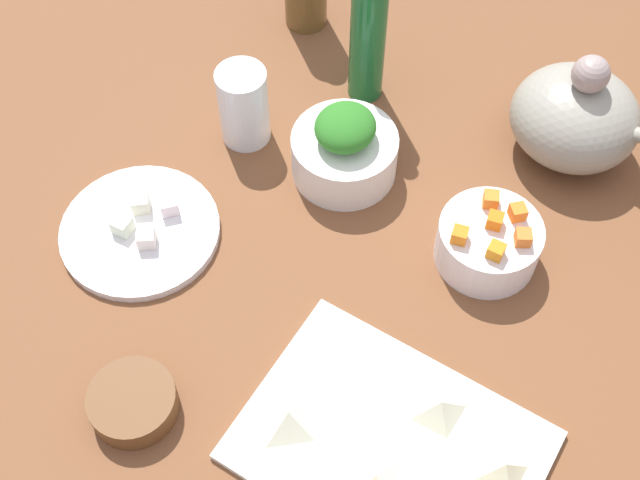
{
  "coord_description": "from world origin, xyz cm",
  "views": [
    {
      "loc": [
        31.85,
        -46.3,
        91.85
      ],
      "look_at": [
        0.0,
        0.0,
        8.0
      ],
      "focal_mm": 47.72,
      "sensor_mm": 36.0,
      "label": 1
    }
  ],
  "objects_px": {
    "plate_tofu": "(140,231)",
    "teapot": "(575,117)",
    "drinking_glass_0": "(244,106)",
    "bowl_greens": "(344,155)",
    "bowl_small_side": "(133,403)",
    "cutting_board": "(390,445)",
    "bottle_1": "(368,29)",
    "bowl_carrots": "(488,243)"
  },
  "relations": [
    {
      "from": "cutting_board",
      "to": "teapot",
      "type": "relative_size",
      "value": 1.71
    },
    {
      "from": "teapot",
      "to": "drinking_glass_0",
      "type": "distance_m",
      "value": 0.43
    },
    {
      "from": "cutting_board",
      "to": "plate_tofu",
      "type": "height_order",
      "value": "plate_tofu"
    },
    {
      "from": "plate_tofu",
      "to": "teapot",
      "type": "height_order",
      "value": "teapot"
    },
    {
      "from": "drinking_glass_0",
      "to": "cutting_board",
      "type": "bearing_deg",
      "value": -33.88
    },
    {
      "from": "plate_tofu",
      "to": "drinking_glass_0",
      "type": "distance_m",
      "value": 0.21
    },
    {
      "from": "bowl_small_side",
      "to": "bowl_carrots",
      "type": "bearing_deg",
      "value": 60.75
    },
    {
      "from": "bowl_greens",
      "to": "bowl_small_side",
      "type": "distance_m",
      "value": 0.41
    },
    {
      "from": "bowl_carrots",
      "to": "bowl_small_side",
      "type": "bearing_deg",
      "value": -119.25
    },
    {
      "from": "bottle_1",
      "to": "plate_tofu",
      "type": "bearing_deg",
      "value": -105.16
    },
    {
      "from": "plate_tofu",
      "to": "bowl_carrots",
      "type": "height_order",
      "value": "bowl_carrots"
    },
    {
      "from": "bowl_greens",
      "to": "drinking_glass_0",
      "type": "relative_size",
      "value": 1.21
    },
    {
      "from": "drinking_glass_0",
      "to": "bowl_small_side",
      "type": "bearing_deg",
      "value": -70.01
    },
    {
      "from": "bottle_1",
      "to": "bowl_small_side",
      "type": "bearing_deg",
      "value": -84.6
    },
    {
      "from": "plate_tofu",
      "to": "bowl_greens",
      "type": "relative_size",
      "value": 1.45
    },
    {
      "from": "cutting_board",
      "to": "bottle_1",
      "type": "height_order",
      "value": "bottle_1"
    },
    {
      "from": "plate_tofu",
      "to": "bowl_small_side",
      "type": "relative_size",
      "value": 2.06
    },
    {
      "from": "cutting_board",
      "to": "teapot",
      "type": "xyz_separation_m",
      "value": [
        -0.03,
        0.49,
        0.06
      ]
    },
    {
      "from": "teapot",
      "to": "cutting_board",
      "type": "bearing_deg",
      "value": -86.84
    },
    {
      "from": "drinking_glass_0",
      "to": "teapot",
      "type": "bearing_deg",
      "value": 31.27
    },
    {
      "from": "bottle_1",
      "to": "drinking_glass_0",
      "type": "relative_size",
      "value": 2.33
    },
    {
      "from": "bowl_small_side",
      "to": "drinking_glass_0",
      "type": "bearing_deg",
      "value": 109.99
    },
    {
      "from": "bowl_greens",
      "to": "bowl_small_side",
      "type": "xyz_separation_m",
      "value": [
        -0.0,
        -0.41,
        -0.01
      ]
    },
    {
      "from": "bowl_carrots",
      "to": "teapot",
      "type": "height_order",
      "value": "teapot"
    },
    {
      "from": "bowl_carrots",
      "to": "bowl_greens",
      "type": "bearing_deg",
      "value": 176.09
    },
    {
      "from": "bottle_1",
      "to": "drinking_glass_0",
      "type": "bearing_deg",
      "value": -119.25
    },
    {
      "from": "bowl_small_side",
      "to": "bottle_1",
      "type": "bearing_deg",
      "value": 95.4
    },
    {
      "from": "plate_tofu",
      "to": "bottle_1",
      "type": "distance_m",
      "value": 0.4
    },
    {
      "from": "bowl_small_side",
      "to": "bottle_1",
      "type": "xyz_separation_m",
      "value": [
        -0.05,
        0.55,
        0.1
      ]
    },
    {
      "from": "plate_tofu",
      "to": "bottle_1",
      "type": "height_order",
      "value": "bottle_1"
    },
    {
      "from": "cutting_board",
      "to": "bottle_1",
      "type": "distance_m",
      "value": 0.54
    },
    {
      "from": "cutting_board",
      "to": "teapot",
      "type": "bearing_deg",
      "value": 93.16
    },
    {
      "from": "bowl_small_side",
      "to": "teapot",
      "type": "distance_m",
      "value": 0.66
    },
    {
      "from": "cutting_board",
      "to": "drinking_glass_0",
      "type": "height_order",
      "value": "drinking_glass_0"
    },
    {
      "from": "plate_tofu",
      "to": "drinking_glass_0",
      "type": "bearing_deg",
      "value": 87.24
    },
    {
      "from": "drinking_glass_0",
      "to": "bottle_1",
      "type": "bearing_deg",
      "value": 60.75
    },
    {
      "from": "cutting_board",
      "to": "drinking_glass_0",
      "type": "bearing_deg",
      "value": 146.12
    },
    {
      "from": "drinking_glass_0",
      "to": "plate_tofu",
      "type": "bearing_deg",
      "value": -92.76
    },
    {
      "from": "bowl_greens",
      "to": "bottle_1",
      "type": "height_order",
      "value": "bottle_1"
    },
    {
      "from": "bowl_greens",
      "to": "bowl_carrots",
      "type": "bearing_deg",
      "value": -3.91
    },
    {
      "from": "bowl_small_side",
      "to": "teapot",
      "type": "relative_size",
      "value": 0.53
    },
    {
      "from": "bowl_small_side",
      "to": "plate_tofu",
      "type": "bearing_deg",
      "value": 129.85
    }
  ]
}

